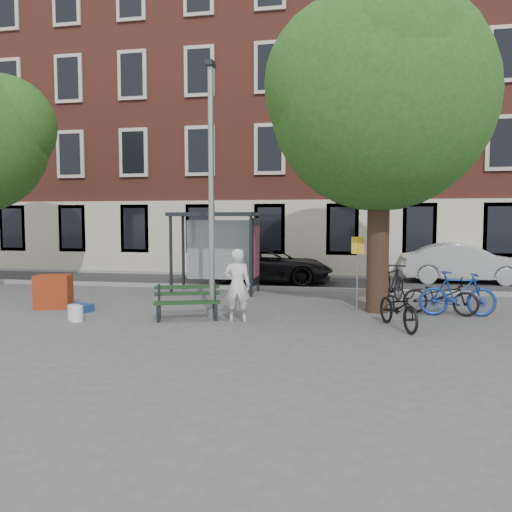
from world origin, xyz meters
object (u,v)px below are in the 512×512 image
object	(u,v)px
bike_d	(392,284)
car_silver	(463,263)
bike_a	(440,296)
red_stand	(53,292)
bike_b	(458,294)
car_dark	(271,266)
notice_sign	(358,257)
bench	(187,304)
bike_c	(398,307)
painter	(237,285)
lamppost	(211,203)
bus_shelter	(228,234)

from	to	relation	value
bike_d	car_silver	xyz separation A→B (m)	(3.06, 5.41, 0.17)
bike_a	red_stand	xyz separation A→B (m)	(-10.10, -0.95, -0.03)
bike_b	car_dark	distance (m)	7.96
car_dark	bike_b	bearing A→B (deg)	-133.36
notice_sign	red_stand	bearing A→B (deg)	171.03
bench	bike_d	bearing A→B (deg)	14.64
bike_b	notice_sign	size ratio (longest dim) A/B	0.96
notice_sign	car_silver	bearing A→B (deg)	42.40
bike_c	red_stand	size ratio (longest dim) A/B	2.01
bench	notice_sign	xyz separation A→B (m)	(4.01, 1.87, 1.04)
painter	red_stand	bearing A→B (deg)	-15.92
bike_b	bike_d	world-z (taller)	bike_d
bench	car_silver	xyz separation A→B (m)	(8.05, 8.57, 0.38)
bike_a	car_silver	distance (m)	7.10
car_silver	car_dark	bearing A→B (deg)	100.48
red_stand	notice_sign	size ratio (longest dim) A/B	0.46
lamppost	bike_c	xyz separation A→B (m)	(4.35, -0.43, -2.31)
lamppost	bike_a	bearing A→B (deg)	14.27
painter	bench	size ratio (longest dim) A/B	1.04
painter	bench	bearing A→B (deg)	-7.11
painter	bike_a	xyz separation A→B (m)	(4.83, 1.76, -0.38)
bench	bike_a	xyz separation A→B (m)	(6.06, 1.76, 0.11)
bike_b	red_stand	world-z (taller)	bike_b
lamppost	red_stand	distance (m)	5.14
bus_shelter	car_silver	world-z (taller)	bus_shelter
bike_b	bike_c	size ratio (longest dim) A/B	1.03
bus_shelter	notice_sign	xyz separation A→B (m)	(4.10, -2.58, -0.50)
lamppost	car_silver	size ratio (longest dim) A/B	1.34
bike_a	bike_b	distance (m)	0.41
painter	bike_a	distance (m)	5.16
bike_a	bike_c	bearing A→B (deg)	161.40
bus_shelter	bike_a	distance (m)	6.87
bus_shelter	bike_c	distance (m)	6.87
bike_c	car_silver	bearing A→B (deg)	49.41
lamppost	painter	bearing A→B (deg)	-26.00
lamppost	bench	world-z (taller)	lamppost
notice_sign	bike_d	bearing A→B (deg)	36.14
lamppost	car_dark	world-z (taller)	lamppost
bus_shelter	painter	world-z (taller)	bus_shelter
bike_d	car_silver	distance (m)	6.22
bus_shelter	painter	bearing A→B (deg)	-73.51
painter	bike_b	xyz separation A→B (m)	(5.21, 1.63, -0.30)
lamppost	bike_d	world-z (taller)	lamppost
bench	car_dark	xyz separation A→B (m)	(0.87, 7.31, 0.28)
lamppost	bench	distance (m)	2.49
painter	bike_b	world-z (taller)	painter
notice_sign	car_dark	bearing A→B (deg)	103.46
bike_c	car_silver	xyz separation A→B (m)	(3.18, 8.64, 0.27)
car_dark	notice_sign	world-z (taller)	notice_sign
bike_d	lamppost	bearing A→B (deg)	56.74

